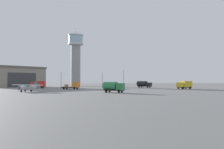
{
  "coord_description": "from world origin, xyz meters",
  "views": [
    {
      "loc": [
        -3.71,
        -65.05,
        3.34
      ],
      "look_at": [
        0.21,
        20.41,
        5.65
      ],
      "focal_mm": 35.12,
      "sensor_mm": 36.0,
      "label": 1
    }
  ],
  "objects_px": {
    "airplane_silver": "(28,87)",
    "truck_box_red": "(39,84)",
    "control_tower": "(76,56)",
    "truck_fuel_tanker_green": "(113,87)",
    "truck_flatbed_orange": "(73,86)",
    "light_post_east": "(102,78)",
    "truck_fuel_tanker_black": "(144,84)",
    "truck_box_yellow": "(185,85)",
    "airplane_white": "(109,86)",
    "light_post_west": "(61,78)",
    "light_post_north": "(124,77)"
  },
  "relations": [
    {
      "from": "airplane_silver",
      "to": "truck_box_red",
      "type": "distance_m",
      "value": 27.67
    },
    {
      "from": "control_tower",
      "to": "truck_fuel_tanker_green",
      "type": "distance_m",
      "value": 73.41
    },
    {
      "from": "truck_flatbed_orange",
      "to": "light_post_east",
      "type": "bearing_deg",
      "value": 85.34
    },
    {
      "from": "truck_box_red",
      "to": "light_post_east",
      "type": "height_order",
      "value": "light_post_east"
    },
    {
      "from": "truck_fuel_tanker_green",
      "to": "light_post_east",
      "type": "relative_size",
      "value": 0.81
    },
    {
      "from": "truck_fuel_tanker_black",
      "to": "truck_flatbed_orange",
      "type": "bearing_deg",
      "value": -105.59
    },
    {
      "from": "truck_box_yellow",
      "to": "truck_fuel_tanker_black",
      "type": "xyz_separation_m",
      "value": [
        -12.74,
        17.29,
        -0.03
      ]
    },
    {
      "from": "truck_box_yellow",
      "to": "light_post_east",
      "type": "xyz_separation_m",
      "value": [
        -32.03,
        22.36,
        2.88
      ]
    },
    {
      "from": "truck_fuel_tanker_green",
      "to": "light_post_east",
      "type": "distance_m",
      "value": 46.59
    },
    {
      "from": "truck_box_yellow",
      "to": "light_post_east",
      "type": "bearing_deg",
      "value": -63.64
    },
    {
      "from": "airplane_white",
      "to": "truck_box_yellow",
      "type": "distance_m",
      "value": 29.48
    },
    {
      "from": "truck_box_red",
      "to": "light_post_east",
      "type": "distance_m",
      "value": 29.86
    },
    {
      "from": "truck_box_yellow",
      "to": "light_post_west",
      "type": "bearing_deg",
      "value": -62.08
    },
    {
      "from": "truck_flatbed_orange",
      "to": "light_post_north",
      "type": "relative_size",
      "value": 0.82
    },
    {
      "from": "truck_box_red",
      "to": "truck_box_yellow",
      "type": "bearing_deg",
      "value": 174.9
    },
    {
      "from": "truck_box_red",
      "to": "light_post_west",
      "type": "distance_m",
      "value": 26.97
    },
    {
      "from": "truck_fuel_tanker_black",
      "to": "light_post_east",
      "type": "xyz_separation_m",
      "value": [
        -19.29,
        5.07,
        2.91
      ]
    },
    {
      "from": "airplane_silver",
      "to": "light_post_east",
      "type": "xyz_separation_m",
      "value": [
        22.01,
        40.3,
        3.15
      ]
    },
    {
      "from": "control_tower",
      "to": "airplane_silver",
      "type": "bearing_deg",
      "value": -95.8
    },
    {
      "from": "control_tower",
      "to": "truck_fuel_tanker_green",
      "type": "xyz_separation_m",
      "value": [
        18.54,
        -69.22,
        -15.92
      ]
    },
    {
      "from": "truck_fuel_tanker_green",
      "to": "light_post_west",
      "type": "relative_size",
      "value": 0.75
    },
    {
      "from": "truck_box_yellow",
      "to": "truck_box_red",
      "type": "bearing_deg",
      "value": -37.74
    },
    {
      "from": "airplane_white",
      "to": "airplane_silver",
      "type": "xyz_separation_m",
      "value": [
        -24.71,
        -20.79,
        0.21
      ]
    },
    {
      "from": "truck_box_red",
      "to": "truck_flatbed_orange",
      "type": "distance_m",
      "value": 18.53
    },
    {
      "from": "truck_box_red",
      "to": "light_post_north",
      "type": "height_order",
      "value": "light_post_north"
    },
    {
      "from": "truck_box_red",
      "to": "light_post_west",
      "type": "relative_size",
      "value": 0.69
    },
    {
      "from": "truck_box_red",
      "to": "light_post_east",
      "type": "xyz_separation_m",
      "value": [
        26.72,
        13.03,
        2.83
      ]
    },
    {
      "from": "airplane_silver",
      "to": "light_post_north",
      "type": "distance_m",
      "value": 58.63
    },
    {
      "from": "truck_box_yellow",
      "to": "light_post_east",
      "type": "distance_m",
      "value": 39.17
    },
    {
      "from": "control_tower",
      "to": "truck_flatbed_orange",
      "type": "distance_m",
      "value": 48.72
    },
    {
      "from": "truck_fuel_tanker_black",
      "to": "light_post_west",
      "type": "distance_m",
      "value": 45.56
    },
    {
      "from": "truck_flatbed_orange",
      "to": "airplane_white",
      "type": "bearing_deg",
      "value": 34.94
    },
    {
      "from": "light_post_east",
      "to": "truck_flatbed_orange",
      "type": "bearing_deg",
      "value": -115.74
    },
    {
      "from": "truck_box_red",
      "to": "truck_box_yellow",
      "type": "distance_m",
      "value": 59.49
    },
    {
      "from": "light_post_west",
      "to": "light_post_north",
      "type": "height_order",
      "value": "light_post_north"
    },
    {
      "from": "airplane_silver",
      "to": "truck_flatbed_orange",
      "type": "height_order",
      "value": "airplane_silver"
    },
    {
      "from": "truck_fuel_tanker_black",
      "to": "light_post_north",
      "type": "distance_m",
      "value": 15.76
    },
    {
      "from": "truck_box_red",
      "to": "airplane_silver",
      "type": "bearing_deg",
      "value": 103.72
    },
    {
      "from": "control_tower",
      "to": "light_post_east",
      "type": "height_order",
      "value": "control_tower"
    },
    {
      "from": "light_post_west",
      "to": "light_post_east",
      "type": "xyz_separation_m",
      "value": [
        22.25,
        -13.37,
        -0.33
      ]
    },
    {
      "from": "truck_fuel_tanker_green",
      "to": "truck_fuel_tanker_black",
      "type": "height_order",
      "value": "truck_fuel_tanker_black"
    },
    {
      "from": "light_post_west",
      "to": "light_post_east",
      "type": "relative_size",
      "value": 1.08
    },
    {
      "from": "truck_box_yellow",
      "to": "truck_flatbed_orange",
      "type": "relative_size",
      "value": 0.92
    },
    {
      "from": "truck_flatbed_orange",
      "to": "truck_fuel_tanker_green",
      "type": "xyz_separation_m",
      "value": [
        13.98,
        -23.51,
        0.32
      ]
    },
    {
      "from": "airplane_silver",
      "to": "light_post_west",
      "type": "height_order",
      "value": "light_post_west"
    },
    {
      "from": "truck_box_yellow",
      "to": "control_tower",
      "type": "bearing_deg",
      "value": -72.21
    },
    {
      "from": "control_tower",
      "to": "airplane_silver",
      "type": "xyz_separation_m",
      "value": [
        -6.42,
        -63.11,
        -16.15
      ]
    },
    {
      "from": "truck_fuel_tanker_green",
      "to": "light_post_north",
      "type": "bearing_deg",
      "value": 109.74
    },
    {
      "from": "truck_fuel_tanker_black",
      "to": "light_post_west",
      "type": "xyz_separation_m",
      "value": [
        -41.53,
        18.44,
        3.24
      ]
    },
    {
      "from": "airplane_silver",
      "to": "truck_box_red",
      "type": "xyz_separation_m",
      "value": [
        -4.71,
        27.27,
        0.32
      ]
    }
  ]
}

